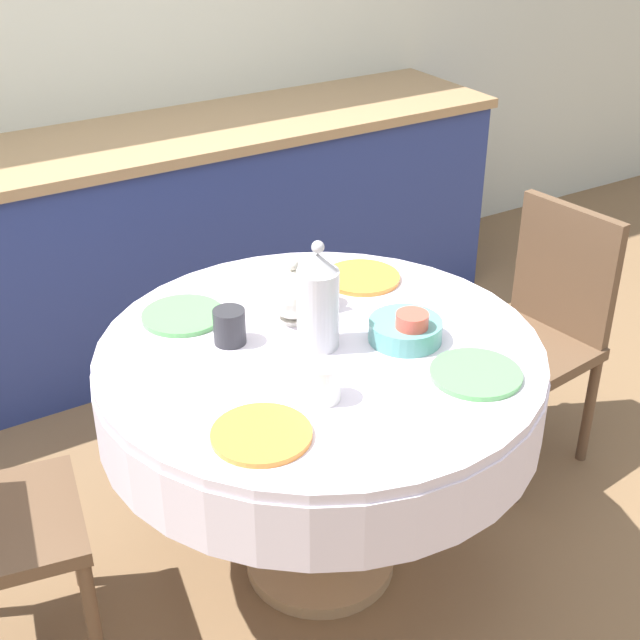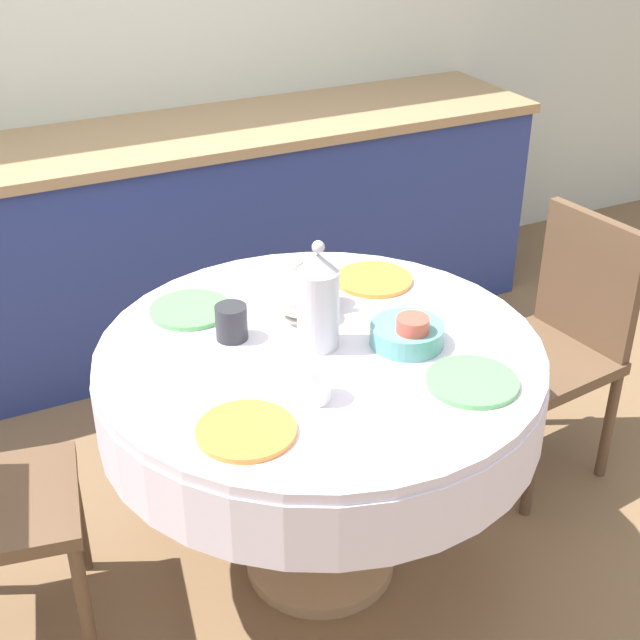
# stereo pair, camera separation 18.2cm
# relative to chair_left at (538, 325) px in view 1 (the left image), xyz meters

# --- Properties ---
(ground_plane) EXTENTS (12.00, 12.00, 0.00)m
(ground_plane) POSITION_rel_chair_left_xyz_m (-0.92, -0.12, -0.49)
(ground_plane) COLOR brown
(wall_back) EXTENTS (7.00, 0.05, 2.60)m
(wall_back) POSITION_rel_chair_left_xyz_m (-0.92, 1.70, 0.81)
(wall_back) COLOR beige
(wall_back) RESTS_ON ground_plane
(kitchen_counter) EXTENTS (3.24, 0.64, 0.90)m
(kitchen_counter) POSITION_rel_chair_left_xyz_m (-0.92, 1.37, -0.04)
(kitchen_counter) COLOR navy
(kitchen_counter) RESTS_ON ground_plane
(dining_table) EXTENTS (1.17, 1.17, 0.76)m
(dining_table) POSITION_rel_chair_left_xyz_m (-0.92, -0.12, 0.14)
(dining_table) COLOR tan
(dining_table) RESTS_ON ground_plane
(chair_left) EXTENTS (0.45, 0.45, 0.88)m
(chair_left) POSITION_rel_chair_left_xyz_m (0.00, 0.00, 0.00)
(chair_left) COLOR brown
(chair_left) RESTS_ON ground_plane
(plate_near_left) EXTENTS (0.23, 0.23, 0.01)m
(plate_near_left) POSITION_rel_chair_left_xyz_m (-1.23, -0.37, 0.27)
(plate_near_left) COLOR orange
(plate_near_left) RESTS_ON dining_table
(cup_near_left) EXTENTS (0.08, 0.08, 0.09)m
(cup_near_left) POSITION_rel_chair_left_xyz_m (-1.04, -0.32, 0.31)
(cup_near_left) COLOR white
(cup_near_left) RESTS_ON dining_table
(plate_near_right) EXTENTS (0.23, 0.23, 0.01)m
(plate_near_right) POSITION_rel_chair_left_xyz_m (-0.67, -0.43, 0.27)
(plate_near_right) COLOR #5BA85B
(plate_near_right) RESTS_ON dining_table
(cup_near_right) EXTENTS (0.08, 0.08, 0.09)m
(cup_near_right) POSITION_rel_chair_left_xyz_m (-0.72, -0.23, 0.31)
(cup_near_right) COLOR #CC4C3D
(cup_near_right) RESTS_ON dining_table
(plate_far_left) EXTENTS (0.23, 0.23, 0.01)m
(plate_far_left) POSITION_rel_chair_left_xyz_m (-1.16, 0.21, 0.27)
(plate_far_left) COLOR #5BA85B
(plate_far_left) RESTS_ON dining_table
(cup_far_left) EXTENTS (0.08, 0.08, 0.09)m
(cup_far_left) POSITION_rel_chair_left_xyz_m (-1.11, 0.03, 0.31)
(cup_far_left) COLOR #28282D
(cup_far_left) RESTS_ON dining_table
(plate_far_right) EXTENTS (0.23, 0.23, 0.01)m
(plate_far_right) POSITION_rel_chair_left_xyz_m (-0.61, 0.15, 0.27)
(plate_far_right) COLOR orange
(plate_far_right) RESTS_ON dining_table
(cup_far_right) EXTENTS (0.08, 0.08, 0.09)m
(cup_far_right) POSITION_rel_chair_left_xyz_m (-0.81, 0.09, 0.31)
(cup_far_right) COLOR #28282D
(cup_far_right) RESTS_ON dining_table
(coffee_carafe) EXTENTS (0.11, 0.11, 0.30)m
(coffee_carafe) POSITION_rel_chair_left_xyz_m (-0.92, -0.11, 0.40)
(coffee_carafe) COLOR #B2B2B7
(coffee_carafe) RESTS_ON dining_table
(teapot) EXTENTS (0.19, 0.14, 0.18)m
(teapot) POSITION_rel_chair_left_xyz_m (-0.90, 0.04, 0.35)
(teapot) COLOR silver
(teapot) RESTS_ON dining_table
(fruit_bowl) EXTENTS (0.19, 0.19, 0.06)m
(fruit_bowl) POSITION_rel_chair_left_xyz_m (-0.71, -0.20, 0.29)
(fruit_bowl) COLOR #569993
(fruit_bowl) RESTS_ON dining_table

